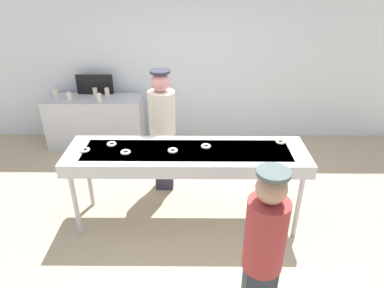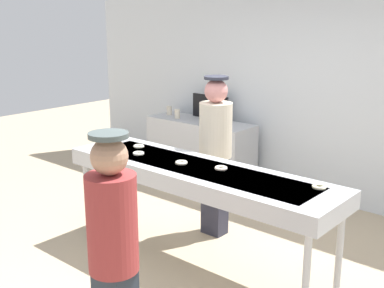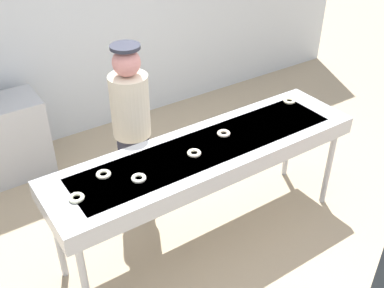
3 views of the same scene
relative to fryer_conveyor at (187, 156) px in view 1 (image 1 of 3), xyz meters
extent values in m
plane|color=tan|center=(0.00, 0.00, -0.90)|extent=(16.00, 16.00, 0.00)
cube|color=silver|center=(0.00, 2.41, 0.65)|extent=(8.00, 0.12, 3.09)
cube|color=#B7BABF|center=(0.00, 0.00, 0.00)|extent=(2.71, 0.71, 0.15)
cube|color=slate|center=(0.00, 0.00, 0.04)|extent=(2.30, 0.50, 0.08)
cylinder|color=#B7BABF|center=(-1.25, -0.28, -0.49)|extent=(0.06, 0.06, 0.83)
cylinder|color=#B7BABF|center=(1.25, -0.28, -0.49)|extent=(0.06, 0.06, 0.83)
cylinder|color=#B7BABF|center=(-1.25, 0.28, -0.49)|extent=(0.06, 0.06, 0.83)
cylinder|color=#B7BABF|center=(1.25, 0.28, -0.49)|extent=(0.06, 0.06, 0.83)
torus|color=#EDEFCA|center=(-1.14, -0.03, 0.10)|extent=(0.14, 0.14, 0.03)
torus|color=#FDEBCE|center=(0.22, 0.07, 0.10)|extent=(0.16, 0.16, 0.03)
torus|color=#ECE9CA|center=(-0.87, 0.11, 0.10)|extent=(0.14, 0.14, 0.03)
torus|color=#F9F1C4|center=(1.09, 0.18, 0.10)|extent=(0.15, 0.15, 0.03)
torus|color=#FBF0CE|center=(-0.16, -0.03, 0.10)|extent=(0.14, 0.14, 0.03)
torus|color=white|center=(-0.67, -0.08, 0.10)|extent=(0.14, 0.14, 0.03)
cube|color=#2C2C3C|center=(-0.33, 0.69, -0.47)|extent=(0.24, 0.18, 0.86)
cylinder|color=beige|center=(-0.33, 0.69, 0.24)|extent=(0.34, 0.34, 0.57)
sphere|color=#D58883|center=(-0.33, 0.69, 0.65)|extent=(0.24, 0.24, 0.24)
cylinder|color=#292B38|center=(-0.33, 0.69, 0.78)|extent=(0.25, 0.25, 0.03)
cylinder|color=#993333|center=(0.60, -1.48, 0.20)|extent=(0.30, 0.30, 0.60)
sphere|color=tan|center=(0.60, -1.48, 0.61)|extent=(0.22, 0.22, 0.22)
cylinder|color=#495555|center=(0.60, -1.48, 0.74)|extent=(0.23, 0.23, 0.03)
cube|color=#B7BABF|center=(-1.59, 1.96, -0.47)|extent=(1.59, 0.54, 0.86)
cylinder|color=beige|center=(-1.38, 2.11, 0.03)|extent=(0.08, 0.08, 0.13)
cylinder|color=beige|center=(-1.58, 2.11, 0.03)|extent=(0.08, 0.08, 0.13)
cylinder|color=beige|center=(-2.21, 1.98, 0.03)|extent=(0.08, 0.08, 0.13)
cylinder|color=beige|center=(-1.95, 1.87, 0.03)|extent=(0.08, 0.08, 0.13)
cylinder|color=beige|center=(-1.45, 1.83, 0.03)|extent=(0.08, 0.08, 0.13)
cube|color=black|center=(-1.59, 2.18, 0.13)|extent=(0.61, 0.04, 0.33)
camera|label=1|loc=(0.08, -3.35, 1.94)|focal=32.02mm
camera|label=2|loc=(2.69, -3.20, 1.39)|focal=46.10mm
camera|label=3|loc=(-1.82, -2.47, 2.13)|focal=42.42mm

